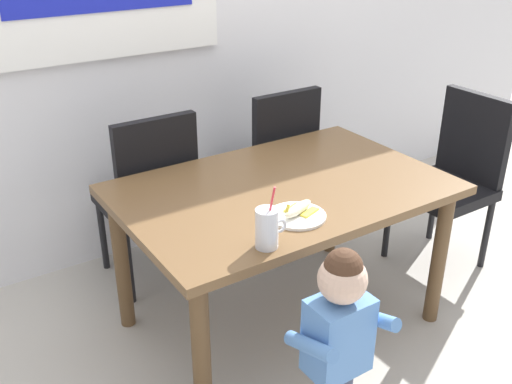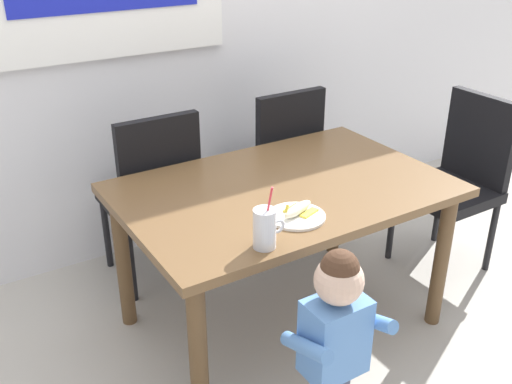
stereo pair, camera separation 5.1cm
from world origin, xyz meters
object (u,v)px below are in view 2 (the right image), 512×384
object	(u,v)px
dining_chair_left	(153,190)
dining_chair_right	(278,159)
dining_table	(283,205)
toddler_standing	(336,329)
milk_cup	(265,230)
snack_plate	(296,216)
dining_chair_far	(460,174)
peeled_banana	(298,209)

from	to	relation	value
dining_chair_left	dining_chair_right	size ratio (longest dim) A/B	1.00
dining_table	toddler_standing	size ratio (longest dim) A/B	1.70
dining_table	milk_cup	xyz separation A→B (m)	(-0.35, -0.39, 0.16)
dining_chair_left	snack_plate	distance (m)	0.97
dining_chair_left	dining_chair_far	distance (m)	1.64
dining_chair_far	peeled_banana	size ratio (longest dim) A/B	5.48
dining_table	dining_chair_right	bearing A→B (deg)	57.90
dining_chair_right	peeled_banana	bearing A→B (deg)	60.27
dining_chair_right	snack_plate	size ratio (longest dim) A/B	4.17
dining_chair_right	milk_cup	size ratio (longest dim) A/B	3.84
peeled_banana	toddler_standing	bearing A→B (deg)	-107.27
dining_chair_right	snack_plate	distance (m)	1.09
peeled_banana	dining_chair_left	bearing A→B (deg)	104.86
dining_chair_right	dining_chair_far	size ratio (longest dim) A/B	1.00
dining_table	peeled_banana	distance (m)	0.31
toddler_standing	peeled_banana	world-z (taller)	toddler_standing
peeled_banana	dining_table	bearing A→B (deg)	66.70
dining_chair_far	toddler_standing	world-z (taller)	dining_chair_far
dining_table	peeled_banana	size ratio (longest dim) A/B	8.15
dining_chair_far	milk_cup	distance (m)	1.55
toddler_standing	snack_plate	bearing A→B (deg)	73.83
dining_chair_far	milk_cup	bearing A→B (deg)	-76.48
milk_cup	snack_plate	world-z (taller)	milk_cup
snack_plate	peeled_banana	distance (m)	0.03
peeled_banana	dining_chair_far	bearing A→B (deg)	10.47
dining_table	dining_chair_right	xyz separation A→B (m)	(0.41, 0.66, -0.10)
dining_chair_far	peeled_banana	world-z (taller)	dining_chair_far
dining_table	milk_cup	bearing A→B (deg)	-131.83
dining_chair_far	toddler_standing	xyz separation A→B (m)	(-1.38, -0.65, -0.02)
dining_chair_right	snack_plate	xyz separation A→B (m)	(-0.54, -0.93, 0.20)
dining_chair_right	dining_chair_far	xyz separation A→B (m)	(0.72, -0.69, 0.00)
dining_chair_right	toddler_standing	world-z (taller)	dining_chair_right
dining_chair_far	toddler_standing	bearing A→B (deg)	-64.70
dining_chair_left	snack_plate	size ratio (longest dim) A/B	4.17
toddler_standing	dining_chair_left	bearing A→B (deg)	94.80
dining_table	dining_chair_far	distance (m)	1.14
dining_table	toddler_standing	world-z (taller)	toddler_standing
toddler_standing	snack_plate	xyz separation A→B (m)	(0.12, 0.42, 0.22)
dining_table	snack_plate	distance (m)	0.31
dining_chair_left	dining_chair_right	bearing A→B (deg)	-179.42
dining_table	dining_chair_far	world-z (taller)	dining_chair_far
dining_chair_far	snack_plate	xyz separation A→B (m)	(-1.26, -0.24, 0.20)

